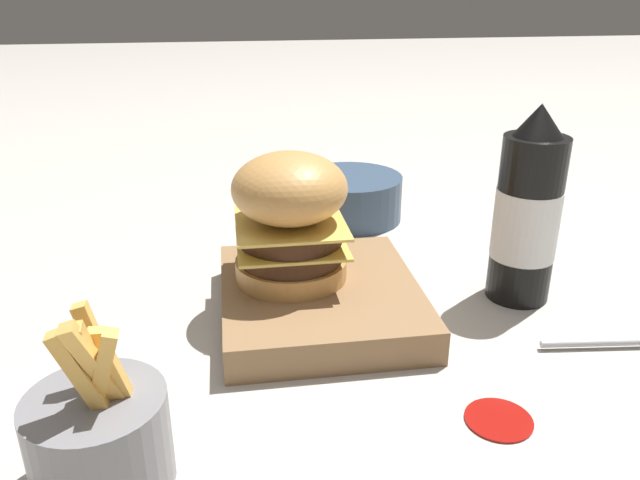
{
  "coord_description": "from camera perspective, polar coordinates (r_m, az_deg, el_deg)",
  "views": [
    {
      "loc": [
        -0.56,
        0.08,
        0.33
      ],
      "look_at": [
        0.02,
        -0.01,
        0.09
      ],
      "focal_mm": 35.0,
      "sensor_mm": 36.0,
      "label": 1
    }
  ],
  "objects": [
    {
      "name": "ground_plane",
      "position": [
        0.65,
        -0.31,
        -7.5
      ],
      "size": [
        6.0,
        6.0,
        0.0
      ],
      "primitive_type": "plane",
      "color": "#B7B2A8"
    },
    {
      "name": "serving_board",
      "position": [
        0.66,
        0.0,
        -5.4
      ],
      "size": [
        0.23,
        0.2,
        0.04
      ],
      "color": "olive",
      "rests_on": "ground_plane"
    },
    {
      "name": "burger",
      "position": [
        0.64,
        -2.75,
        2.16
      ],
      "size": [
        0.12,
        0.12,
        0.14
      ],
      "color": "tan",
      "rests_on": "serving_board"
    },
    {
      "name": "ketchup_bottle",
      "position": [
        0.7,
        18.39,
        2.2
      ],
      "size": [
        0.07,
        0.07,
        0.22
      ],
      "color": "black",
      "rests_on": "ground_plane"
    },
    {
      "name": "fries_basket",
      "position": [
        0.47,
        -19.43,
        -16.58
      ],
      "size": [
        0.1,
        0.1,
        0.14
      ],
      "color": "slate",
      "rests_on": "ground_plane"
    },
    {
      "name": "side_bowl",
      "position": [
        0.92,
        2.77,
        4.02
      ],
      "size": [
        0.15,
        0.15,
        0.06
      ],
      "color": "#384C66",
      "rests_on": "ground_plane"
    },
    {
      "name": "ketchup_puddle",
      "position": [
        0.54,
        16.03,
        -15.44
      ],
      "size": [
        0.06,
        0.06,
        0.0
      ],
      "color": "#9E140F",
      "rests_on": "ground_plane"
    }
  ]
}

